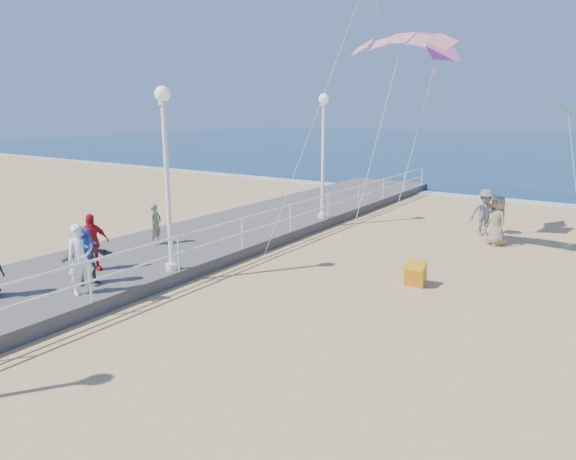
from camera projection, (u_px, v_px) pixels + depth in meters
The scene contains 17 objects.
ground at pixel (328, 322), 12.58m from camera, with size 160.00×160.00×0.00m, color tan.
surf_line at pixel (504, 200), 29.17m from camera, with size 160.00×1.20×0.04m, color white.
boardwalk at pixel (125, 264), 16.57m from camera, with size 5.00×44.00×0.40m, color #635E5A.
railing at pixel (178, 244), 15.01m from camera, with size 0.05×42.00×0.55m.
lamp_post_mid at pixel (166, 160), 14.61m from camera, with size 0.44×0.44×5.32m.
lamp_post_far at pixel (323, 143), 21.90m from camera, with size 0.44×0.44×5.32m.
woman_holding_toddler at pixel (81, 259), 13.18m from camera, with size 0.68×0.44×1.85m, color white.
toddler_held at pixel (88, 245), 13.14m from camera, with size 0.43×0.33×0.88m, color blue.
spectator_3 at pixel (91, 242), 15.11m from camera, with size 1.01×0.42×1.72m, color red.
spectator_5 at pixel (87, 258), 13.97m from camera, with size 1.36×0.43×1.47m, color #535256.
spectator_6 at pixel (156, 224), 18.09m from camera, with size 0.54×0.35×1.47m, color gray.
beach_walker_a at pixel (485, 212), 20.96m from camera, with size 1.25×0.72×1.93m, color slate.
beach_walker_c at pixel (497, 221), 19.45m from camera, with size 0.93×0.61×1.91m, color #7F7258.
box_kite at pixel (415, 276), 15.09m from camera, with size 0.55×0.55×0.60m, color #CE520C.
kite_parafoil at pixel (401, 38), 16.12m from camera, with size 3.42×0.90×0.30m, color red, non-canonical shape.
kite_diamond_pink at pixel (440, 47), 19.04m from camera, with size 1.41×1.41×0.02m, color #F058C0.
kite_diamond_green at pixel (568, 109), 19.44m from camera, with size 1.04×1.04×0.02m, color green.
Camera 1 is at (5.68, -10.29, 5.11)m, focal length 32.00 mm.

